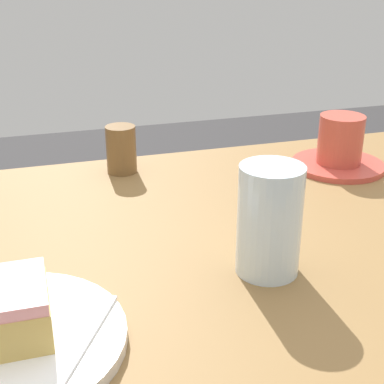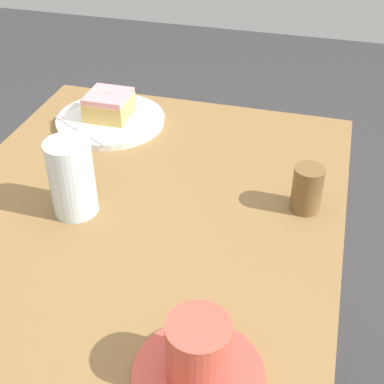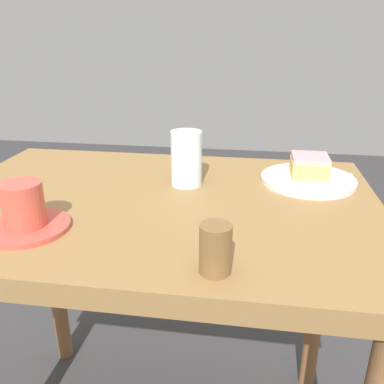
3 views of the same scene
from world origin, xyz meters
The scene contains 7 objects.
table centered at (0.00, 0.00, 0.65)m, with size 0.95×0.65×0.75m.
plate_glazed_square centered at (-0.33, -0.15, 0.75)m, with size 0.22×0.22×0.01m, color silver.
napkin_glazed_square centered at (-0.33, -0.15, 0.76)m, with size 0.16×0.16×0.00m, color white.
donut_glazed_square centered at (-0.33, -0.15, 0.79)m, with size 0.08×0.08×0.05m.
water_glass centered at (-0.05, -0.10, 0.81)m, with size 0.07×0.07×0.13m, color silver.
coffee_cup centered at (0.20, 0.17, 0.78)m, with size 0.15×0.15×0.09m.
sugar_jar centered at (-0.15, 0.26, 0.79)m, with size 0.05×0.05×0.08m, color brown.
Camera 2 is at (0.56, 0.27, 1.29)m, focal length 50.51 mm.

